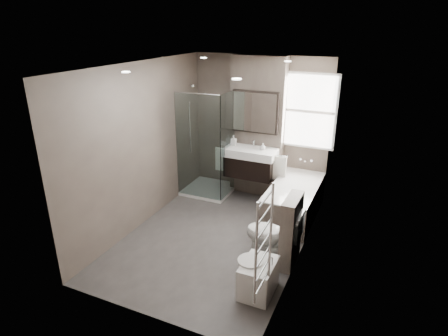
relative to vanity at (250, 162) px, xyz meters
The scene contains 15 objects.
room 1.53m from the vanity, 90.00° to the right, with size 2.70×3.90×2.70m.
vanity_pier 0.66m from the vanity, 90.00° to the left, with size 1.00×0.25×2.60m, color #5A4F47.
vanity is the anchor object (origin of this frame).
mirror_cabinet 0.91m from the vanity, 90.00° to the left, with size 0.86×0.08×0.76m.
towel_left 0.56m from the vanity, behind, with size 0.24×0.06×0.44m, color silver.
towel_right 0.56m from the vanity, ahead, with size 0.24×0.06×0.44m, color silver.
shower_enclosure 0.80m from the vanity, behind, with size 0.90×0.90×2.00m.
bathtub 1.07m from the vanity, 19.37° to the right, with size 0.75×1.60×0.57m.
window 1.37m from the vanity, 26.58° to the left, with size 0.98×0.06×1.33m.
toilet 1.98m from the vanity, 60.10° to the right, with size 0.44×0.77×0.78m, color white.
cistern_box 2.08m from the vanity, 54.16° to the right, with size 0.19×0.55×1.00m.
bidet 2.69m from the vanity, 67.38° to the right, with size 0.46×0.53×0.55m.
towel_radiator 3.30m from the vanity, 67.55° to the right, with size 0.03×0.49×1.10m.
soap_bottle_a 0.50m from the vanity, behind, with size 0.09×0.09×0.19m, color white.
soap_bottle_b 0.39m from the vanity, ahead, with size 0.09×0.09×0.12m, color white.
Camera 1 is at (2.17, -4.62, 3.14)m, focal length 30.00 mm.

